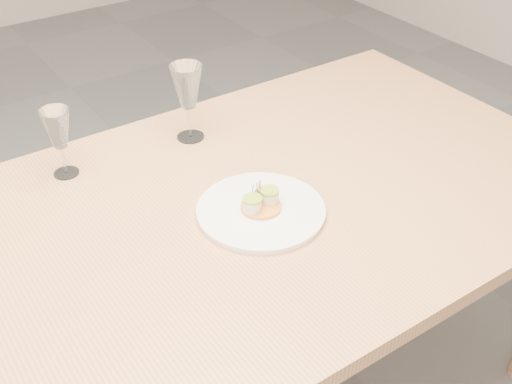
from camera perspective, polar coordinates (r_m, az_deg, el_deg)
dining_table at (r=1.44m, az=-12.04°, el=-7.51°), size 2.40×1.00×0.75m
dinner_plate at (r=1.47m, az=0.46°, el=-1.58°), size 0.30×0.30×0.08m
wine_glass_2 at (r=1.62m, az=-17.22°, el=5.27°), size 0.07×0.07×0.18m
wine_glass_3 at (r=1.70m, az=-6.13°, el=9.16°), size 0.09×0.09×0.21m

